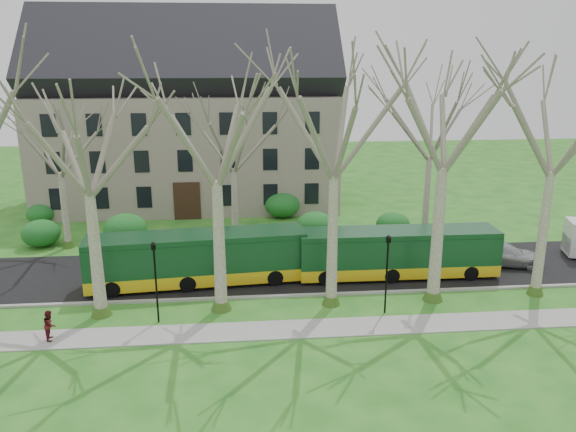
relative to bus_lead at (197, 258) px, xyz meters
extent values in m
plane|color=#20671D|center=(4.25, -3.93, -1.67)|extent=(120.00, 120.00, 0.00)
cube|color=gray|center=(4.25, -6.43, -1.64)|extent=(70.00, 2.00, 0.06)
cube|color=black|center=(4.25, 1.57, -1.64)|extent=(80.00, 8.00, 0.06)
cube|color=#A5A39E|center=(4.25, -2.43, -1.60)|extent=(80.00, 0.25, 0.14)
cube|color=gray|center=(-1.75, 20.07, 3.33)|extent=(26.00, 12.00, 10.00)
cylinder|color=black|center=(-1.75, -4.93, 0.33)|extent=(0.10, 0.10, 4.00)
cube|color=black|center=(-1.75, -4.93, 2.48)|extent=(0.22, 0.22, 0.30)
cylinder|color=black|center=(10.25, -4.93, 0.33)|extent=(0.10, 0.10, 4.00)
cube|color=black|center=(10.25, -4.93, 2.48)|extent=(0.22, 0.22, 0.30)
ellipsoid|color=#1C6528|center=(-11.75, 8.07, -0.67)|extent=(2.60, 2.60, 2.00)
ellipsoid|color=#1C6528|center=(-5.75, 8.07, -0.67)|extent=(2.60, 2.60, 2.00)
ellipsoid|color=#1C6528|center=(8.25, 8.07, -0.67)|extent=(2.60, 2.60, 2.00)
ellipsoid|color=#1C6528|center=(14.25, 8.07, -0.67)|extent=(2.60, 2.60, 2.00)
ellipsoid|color=#1C6528|center=(-13.75, 14.07, -0.67)|extent=(2.60, 2.60, 2.00)
ellipsoid|color=#1C6528|center=(6.25, 14.07, -0.67)|extent=(2.60, 2.60, 2.00)
imported|color=#B6B6BB|center=(19.77, 1.31, -0.88)|extent=(5.36, 3.16, 1.46)
imported|color=#56131A|center=(-6.70, -6.41, -0.86)|extent=(0.69, 0.82, 1.50)
camera|label=1|loc=(2.56, -31.94, 11.73)|focal=35.00mm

